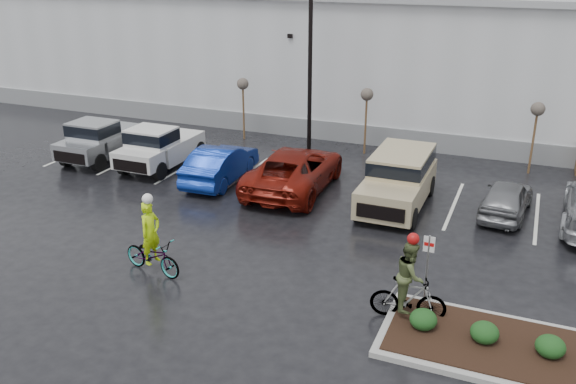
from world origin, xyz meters
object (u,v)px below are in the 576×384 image
at_px(pickup_white, 164,144).
at_px(fire_lane_sign, 427,263).
at_px(car_grey, 506,198).
at_px(suv_tan, 397,182).
at_px(cyclist_hivis, 152,249).
at_px(car_blue, 221,164).
at_px(sapling_east, 537,113).
at_px(lamppost, 310,33).
at_px(cyclist_olive, 409,289).
at_px(car_red, 295,170).
at_px(pickup_silver, 107,137).
at_px(sapling_west, 243,87).
at_px(sapling_mid, 367,98).

bearing_deg(pickup_white, fire_lane_sign, -29.90).
xyz_separation_m(fire_lane_sign, car_grey, (1.57, 7.60, -0.74)).
height_order(suv_tan, cyclist_hivis, cyclist_hivis).
xyz_separation_m(car_blue, suv_tan, (7.56, 0.04, 0.25)).
distance_m(sapling_east, car_grey, 5.63).
distance_m(lamppost, car_grey, 11.43).
height_order(lamppost, fire_lane_sign, lamppost).
bearing_deg(cyclist_olive, car_grey, -21.79).
bearing_deg(car_red, pickup_silver, -5.70).
xyz_separation_m(sapling_east, pickup_silver, (-18.63, -5.22, -1.75)).
relative_size(car_blue, car_grey, 1.21).
bearing_deg(fire_lane_sign, pickup_white, 150.10).
height_order(sapling_east, pickup_silver, sapling_east).
bearing_deg(cyclist_olive, sapling_west, 31.50).
bearing_deg(car_grey, sapling_mid, -31.59).
height_order(lamppost, car_red, lamppost).
bearing_deg(car_red, fire_lane_sign, 130.80).
height_order(pickup_white, car_red, pickup_white).
bearing_deg(sapling_mid, fire_lane_sign, -67.51).
relative_size(sapling_west, car_grey, 0.82).
height_order(fire_lane_sign, suv_tan, fire_lane_sign).
height_order(sapling_east, cyclist_olive, sapling_east).
xyz_separation_m(car_red, suv_tan, (4.30, -0.25, 0.18)).
xyz_separation_m(pickup_white, cyclist_hivis, (5.29, -8.75, -0.19)).
xyz_separation_m(fire_lane_sign, cyclist_hivis, (-8.00, -1.11, -0.62)).
height_order(sapling_west, car_blue, sapling_west).
relative_size(sapling_west, pickup_white, 0.62).
xyz_separation_m(pickup_white, car_blue, (3.39, -0.89, -0.20)).
height_order(sapling_mid, fire_lane_sign, sapling_mid).
bearing_deg(car_red, pickup_white, -7.73).
height_order(fire_lane_sign, cyclist_olive, cyclist_olive).
bearing_deg(car_blue, cyclist_olive, 139.00).
distance_m(sapling_west, cyclist_olive, 17.80).
bearing_deg(pickup_silver, sapling_west, 48.43).
xyz_separation_m(fire_lane_sign, cyclist_olive, (-0.31, -0.67, -0.50)).
xyz_separation_m(lamppost, fire_lane_sign, (7.80, -11.80, -4.28)).
bearing_deg(lamppost, car_blue, -112.67).
height_order(car_red, cyclist_hivis, cyclist_hivis).
height_order(sapling_mid, pickup_white, sapling_mid).
height_order(sapling_mid, suv_tan, sapling_mid).
relative_size(sapling_mid, pickup_silver, 0.62).
bearing_deg(sapling_west, suv_tan, -32.43).
height_order(pickup_silver, car_red, pickup_silver).
bearing_deg(cyclist_hivis, car_blue, 23.84).
bearing_deg(car_grey, suv_tan, 17.14).
bearing_deg(sapling_east, fire_lane_sign, -99.75).
bearing_deg(sapling_east, car_blue, -153.48).
relative_size(fire_lane_sign, cyclist_hivis, 0.85).
xyz_separation_m(pickup_silver, cyclist_hivis, (8.43, -8.69, -0.19)).
bearing_deg(lamppost, suv_tan, -42.55).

